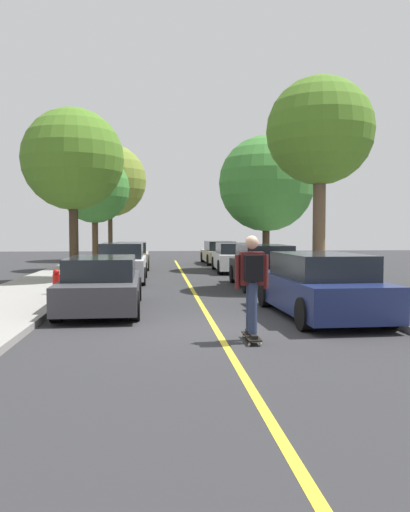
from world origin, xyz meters
TOP-DOWN VIEW (x-y plane):
  - ground at (0.00, 0.00)m, footprint 80.00×80.00m
  - center_line at (0.00, 4.00)m, footprint 0.12×39.20m
  - parked_car_left_nearest at (-2.46, 2.70)m, footprint 1.93×4.63m
  - parked_car_left_near at (-2.46, 9.80)m, footprint 1.82×4.37m
  - parked_car_left_far at (-2.46, 16.35)m, footprint 1.86×4.05m
  - parked_car_right_nearest at (2.46, 1.28)m, footprint 2.04×4.63m
  - parked_car_right_near at (2.46, 7.40)m, footprint 1.89×4.61m
  - parked_car_right_far at (2.46, 14.09)m, footprint 1.94×4.54m
  - parked_car_right_farthest at (2.46, 20.02)m, footprint 1.89×4.69m
  - street_tree_left_nearest at (-4.17, 9.34)m, footprint 3.68×3.68m
  - street_tree_left_near at (-4.17, 15.78)m, footprint 3.37×3.37m
  - street_tree_left_far at (-4.17, 23.93)m, footprint 4.65×4.65m
  - street_tree_right_nearest at (4.17, 6.71)m, footprint 3.50×3.50m
  - street_tree_right_near at (4.17, 15.05)m, footprint 4.65×4.65m
  - fire_hydrant at (-3.96, 4.89)m, footprint 0.20×0.20m
  - skateboard at (0.49, -1.15)m, footprint 0.23×0.84m
  - skateboarder at (0.49, -1.19)m, footprint 0.58×0.70m

SIDE VIEW (x-z plane):
  - ground at x=0.00m, z-range 0.00..0.00m
  - center_line at x=0.00m, z-range 0.00..0.01m
  - skateboard at x=0.49m, z-range 0.04..0.14m
  - fire_hydrant at x=-3.96m, z-range 0.14..0.84m
  - parked_car_left_nearest at x=-2.46m, z-range -0.01..1.27m
  - parked_car_right_farthest at x=2.46m, z-range -0.02..1.30m
  - parked_car_right_far at x=2.46m, z-range -0.01..1.34m
  - parked_car_left_far at x=-2.46m, z-range 0.00..1.35m
  - parked_car_right_nearest at x=2.46m, z-range -0.02..1.39m
  - parked_car_right_near at x=2.46m, z-range -0.02..1.42m
  - parked_car_left_near at x=-2.46m, z-range -0.02..1.43m
  - skateboarder at x=0.49m, z-range 0.23..1.95m
  - street_tree_left_near at x=-4.17m, z-range 1.21..6.74m
  - street_tree_right_near at x=4.17m, z-range 1.01..7.42m
  - street_tree_left_nearest at x=-4.17m, z-range 1.39..7.60m
  - street_tree_right_nearest at x=4.17m, z-range 1.73..8.52m
  - street_tree_left_far at x=-4.17m, z-range 1.48..8.84m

